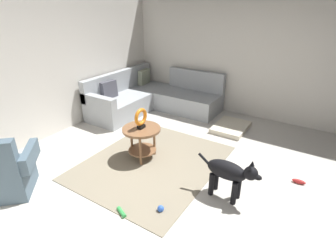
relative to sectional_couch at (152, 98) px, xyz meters
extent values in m
cube|color=beige|center=(-1.99, -2.02, -0.34)|extent=(6.00, 6.00, 0.10)
cube|color=silver|center=(-1.99, 0.92, 1.06)|extent=(6.00, 0.12, 2.70)
cube|color=silver|center=(0.95, -2.02, 1.06)|extent=(0.12, 6.00, 2.70)
cube|color=gray|center=(-1.84, -1.32, -0.28)|extent=(2.30, 1.90, 0.01)
cube|color=#9EA3A8|center=(-0.26, 0.38, -0.08)|extent=(2.20, 0.85, 0.42)
cube|color=#9EA3A8|center=(-0.26, 0.74, 0.36)|extent=(2.20, 0.14, 0.46)
cube|color=#9EA3A8|center=(0.42, -0.74, -0.08)|extent=(0.85, 1.40, 0.42)
cube|color=#9EA3A8|center=(0.77, -0.74, 0.36)|extent=(0.14, 1.40, 0.46)
cube|color=#9EA3A8|center=(-1.28, 0.38, 0.24)|extent=(0.16, 0.85, 0.22)
cube|color=gray|center=(0.49, 0.59, 0.30)|extent=(0.39, 0.18, 0.39)
cube|color=#4C4C56|center=(-0.76, 0.59, 0.30)|extent=(0.39, 0.18, 0.39)
cube|color=#4C6070|center=(-3.44, -0.10, -0.09)|extent=(0.85, 0.85, 0.40)
cube|color=#4C6070|center=(-3.19, -0.35, 0.22)|extent=(0.50, 0.49, 0.22)
cylinder|color=brown|center=(-1.80, -1.10, 0.23)|extent=(0.60, 0.60, 0.04)
cylinder|color=brown|center=(-1.80, -1.10, -0.14)|extent=(0.45, 0.45, 0.02)
cylinder|color=brown|center=(-1.80, -0.88, -0.04)|extent=(0.04, 0.04, 0.50)
cylinder|color=brown|center=(-1.99, -1.21, -0.04)|extent=(0.04, 0.04, 0.50)
cylinder|color=brown|center=(-1.62, -1.21, -0.04)|extent=(0.04, 0.04, 0.50)
cube|color=black|center=(-1.80, -1.10, 0.28)|extent=(0.12, 0.08, 0.05)
torus|color=orange|center=(-1.80, -1.10, 0.44)|extent=(0.28, 0.06, 0.28)
cube|color=beige|center=(-0.01, -1.94, -0.24)|extent=(0.80, 0.60, 0.09)
cylinder|color=black|center=(-1.91, -2.73, -0.13)|extent=(0.07, 0.07, 0.32)
cylinder|color=black|center=(-2.05, -2.72, -0.13)|extent=(0.07, 0.07, 0.32)
cylinder|color=black|center=(-1.90, -2.42, -0.13)|extent=(0.07, 0.07, 0.32)
cylinder|color=black|center=(-2.04, -2.41, -0.13)|extent=(0.07, 0.07, 0.32)
ellipsoid|color=black|center=(-1.97, -2.57, 0.12)|extent=(0.24, 0.53, 0.24)
sphere|color=black|center=(-1.99, -2.87, 0.19)|extent=(0.17, 0.17, 0.17)
ellipsoid|color=black|center=(-1.99, -2.95, 0.17)|extent=(0.08, 0.12, 0.07)
cone|color=black|center=(-1.94, -2.86, 0.30)|extent=(0.06, 0.06, 0.07)
cone|color=black|center=(-2.03, -2.86, 0.30)|extent=(0.06, 0.06, 0.07)
cylinder|color=black|center=(-1.96, -2.26, 0.16)|extent=(0.05, 0.20, 0.16)
sphere|color=blue|center=(-2.66, -2.03, -0.25)|extent=(0.08, 0.08, 0.08)
cylinder|color=green|center=(-2.95, -1.66, -0.26)|extent=(0.12, 0.18, 0.05)
ellipsoid|color=red|center=(-1.16, -3.37, -0.26)|extent=(0.07, 0.18, 0.06)
camera|label=1|loc=(-4.69, -3.42, 2.03)|focal=28.12mm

